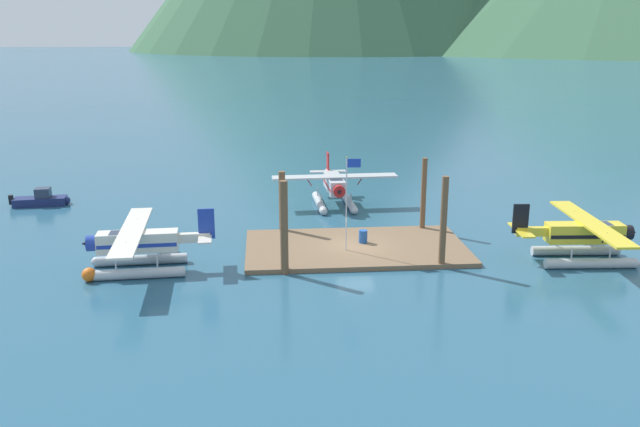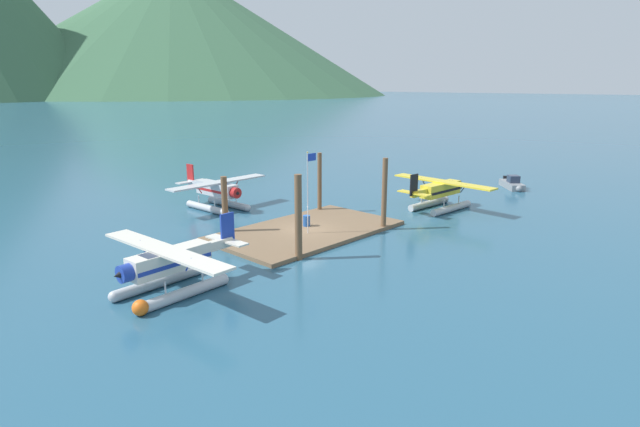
# 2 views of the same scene
# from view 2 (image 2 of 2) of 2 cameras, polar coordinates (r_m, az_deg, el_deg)

# --- Properties ---
(ground_plane) EXTENTS (1200.00, 1200.00, 0.00)m
(ground_plane) POSITION_cam_2_polar(r_m,az_deg,el_deg) (40.77, -1.48, -2.12)
(ground_plane) COLOR #285670
(dock_platform) EXTENTS (14.77, 8.46, 0.30)m
(dock_platform) POSITION_cam_2_polar(r_m,az_deg,el_deg) (40.73, -1.49, -1.92)
(dock_platform) COLOR brown
(dock_platform) RESTS_ON ground
(piling_near_left) EXTENTS (0.48, 0.48, 5.80)m
(piling_near_left) POSITION_cam_2_polar(r_m,az_deg,el_deg) (33.79, -2.42, -0.48)
(piling_near_left) COLOR brown
(piling_near_left) RESTS_ON ground
(piling_near_right) EXTENTS (0.42, 0.42, 5.84)m
(piling_near_right) POSITION_cam_2_polar(r_m,az_deg,el_deg) (41.15, 7.17, 2.12)
(piling_near_right) COLOR brown
(piling_near_right) RESTS_ON ground
(piling_far_left) EXTENTS (0.47, 0.47, 4.63)m
(piling_far_left) POSITION_cam_2_polar(r_m,az_deg,el_deg) (40.21, -10.53, 0.82)
(piling_far_left) COLOR brown
(piling_far_left) RESTS_ON ground
(piling_far_right) EXTENTS (0.39, 0.39, 5.50)m
(piling_far_right) POSITION_cam_2_polar(r_m,az_deg,el_deg) (46.50, -0.05, 3.42)
(piling_far_right) COLOR brown
(piling_far_right) RESTS_ON ground
(flagpole) EXTENTS (0.95, 0.10, 6.29)m
(flagpole) POSITION_cam_2_polar(r_m,az_deg,el_deg) (38.70, -1.26, 3.39)
(flagpole) COLOR silver
(flagpole) RESTS_ON dock_platform
(fuel_drum) EXTENTS (0.62, 0.62, 0.88)m
(fuel_drum) POSITION_cam_2_polar(r_m,az_deg,el_deg) (41.38, -1.51, -0.81)
(fuel_drum) COLOR #1E4C99
(fuel_drum) RESTS_ON dock_platform
(mooring_buoy) EXTENTS (0.85, 0.85, 0.85)m
(mooring_buoy) POSITION_cam_2_polar(r_m,az_deg,el_deg) (28.03, -19.36, -9.86)
(mooring_buoy) COLOR orange
(mooring_buoy) RESTS_ON ground
(mountain_ridge_centre_peak) EXTENTS (434.44, 434.44, 130.47)m
(mountain_ridge_centre_peak) POSITION_cam_2_polar(r_m,az_deg,el_deg) (580.84, -15.76, 19.05)
(mountain_ridge_centre_peak) COLOR #386042
(mountain_ridge_centre_peak) RESTS_ON ground
(seaplane_cream_port_aft) EXTENTS (7.98, 10.46, 3.84)m
(seaplane_cream_port_aft) POSITION_cam_2_polar(r_m,az_deg,el_deg) (29.95, -16.36, -5.67)
(seaplane_cream_port_aft) COLOR #B7BABF
(seaplane_cream_port_aft) RESTS_ON ground
(seaplane_silver_bow_centre) EXTENTS (10.44, 7.98, 3.84)m
(seaplane_silver_bow_centre) POSITION_cam_2_polar(r_m,az_deg,el_deg) (48.92, -11.35, 2.28)
(seaplane_silver_bow_centre) COLOR #B7BABF
(seaplane_silver_bow_centre) RESTS_ON ground
(seaplane_yellow_stbd_aft) EXTENTS (7.97, 10.47, 3.84)m
(seaplane_yellow_stbd_aft) POSITION_cam_2_polar(r_m,az_deg,el_deg) (49.23, 13.28, 2.25)
(seaplane_yellow_stbd_aft) COLOR #B7BABF
(seaplane_yellow_stbd_aft) RESTS_ON ground
(boat_grey_open_se) EXTENTS (4.07, 3.99, 1.50)m
(boat_grey_open_se) POSITION_cam_2_polar(r_m,az_deg,el_deg) (61.86, 20.61, 3.09)
(boat_grey_open_se) COLOR gray
(boat_grey_open_se) RESTS_ON ground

